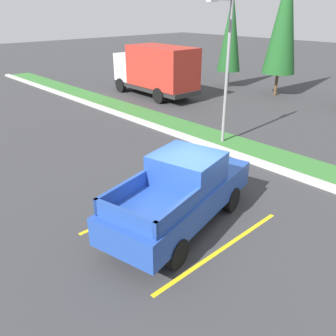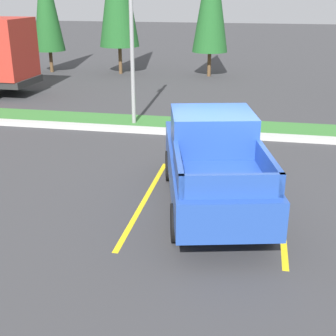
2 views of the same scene
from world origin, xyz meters
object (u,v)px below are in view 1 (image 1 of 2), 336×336
pickup_truck_main (182,192)px  street_light (225,63)px  cargo_truck_distant (156,69)px  cypress_tree_left_inner (285,19)px  cypress_tree_leftmost (231,32)px

pickup_truck_main → street_light: size_ratio=0.90×
cargo_truck_distant → street_light: size_ratio=1.13×
cargo_truck_distant → cypress_tree_left_inner: 9.08m
pickup_truck_main → cypress_tree_leftmost: size_ratio=0.81×
cargo_truck_distant → cypress_tree_left_inner: size_ratio=0.80×
cypress_tree_left_inner → cargo_truck_distant: bearing=-130.5°
street_light → cypress_tree_left_inner: 11.12m
cargo_truck_distant → cypress_tree_leftmost: size_ratio=1.01×
pickup_truck_main → cypress_tree_left_inner: 18.28m
cypress_tree_leftmost → cypress_tree_left_inner: 4.29m
cypress_tree_left_inner → cypress_tree_leftmost: bearing=-177.4°
street_light → cypress_tree_leftmost: bearing=126.9°
street_light → cypress_tree_leftmost: 12.83m
pickup_truck_main → cargo_truck_distant: (-12.50, 9.96, 0.81)m
pickup_truck_main → cypress_tree_leftmost: (-11.13, 16.23, 2.97)m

